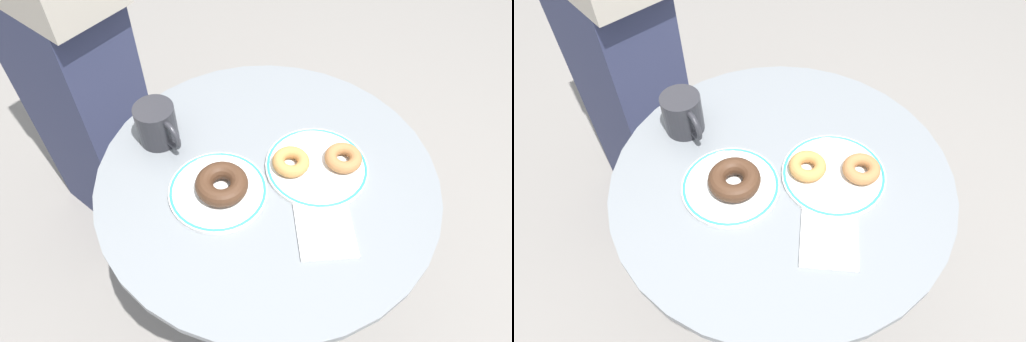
# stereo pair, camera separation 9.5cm
# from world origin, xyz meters

# --- Properties ---
(ground_plane) EXTENTS (7.00, 7.00, 0.02)m
(ground_plane) POSITION_xyz_m (0.00, 0.00, -0.01)
(ground_plane) COLOR gray
(cafe_table) EXTENTS (0.74, 0.74, 0.75)m
(cafe_table) POSITION_xyz_m (0.00, 0.00, 0.51)
(cafe_table) COLOR slate
(cafe_table) RESTS_ON ground
(plate_left) EXTENTS (0.21, 0.21, 0.01)m
(plate_left) POSITION_xyz_m (-0.11, -0.03, 0.75)
(plate_left) COLOR white
(plate_left) RESTS_ON cafe_table
(plate_right) EXTENTS (0.22, 0.22, 0.01)m
(plate_right) POSITION_xyz_m (0.11, 0.00, 0.75)
(plate_right) COLOR white
(plate_right) RESTS_ON cafe_table
(donut_chocolate) EXTENTS (0.14, 0.14, 0.04)m
(donut_chocolate) POSITION_xyz_m (-0.10, -0.03, 0.78)
(donut_chocolate) COLOR #422819
(donut_chocolate) RESTS_ON plate_left
(donut_cinnamon) EXTENTS (0.11, 0.11, 0.03)m
(donut_cinnamon) POSITION_xyz_m (0.17, 0.00, 0.77)
(donut_cinnamon) COLOR #A36B3D
(donut_cinnamon) RESTS_ON plate_right
(donut_old_fashioned) EXTENTS (0.09, 0.09, 0.03)m
(donut_old_fashioned) POSITION_xyz_m (0.05, 0.01, 0.77)
(donut_old_fashioned) COLOR #BC7F42
(donut_old_fashioned) RESTS_ON plate_right
(paper_napkin) EXTENTS (0.12, 0.15, 0.01)m
(paper_napkin) POSITION_xyz_m (0.09, -0.15, 0.75)
(paper_napkin) COLOR white
(paper_napkin) RESTS_ON cafe_table
(coffee_mug) EXTENTS (0.10, 0.12, 0.10)m
(coffee_mug) POSITION_xyz_m (-0.23, 0.14, 0.79)
(coffee_mug) COLOR #28282D
(coffee_mug) RESTS_ON cafe_table
(person_figure) EXTENTS (0.47, 0.48, 1.67)m
(person_figure) POSITION_xyz_m (-0.49, 0.53, 0.82)
(person_figure) COLOR #2D3351
(person_figure) RESTS_ON ground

